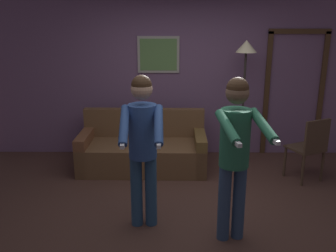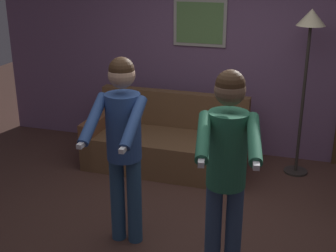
{
  "view_description": "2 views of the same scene",
  "coord_description": "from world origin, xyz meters",
  "views": [
    {
      "loc": [
        -0.21,
        -3.95,
        2.28
      ],
      "look_at": [
        -0.24,
        -0.43,
        1.24
      ],
      "focal_mm": 40.0,
      "sensor_mm": 36.0,
      "label": 1
    },
    {
      "loc": [
        0.94,
        -3.61,
        2.48
      ],
      "look_at": [
        -0.1,
        -0.24,
        1.17
      ],
      "focal_mm": 50.0,
      "sensor_mm": 36.0,
      "label": 2
    }
  ],
  "objects": [
    {
      "name": "torchiere_lamp",
      "position": [
        0.91,
        1.72,
        1.59
      ],
      "size": [
        0.32,
        0.32,
        1.93
      ],
      "color": "#332D28",
      "rests_on": "ground_plane"
    },
    {
      "name": "couch",
      "position": [
        -0.64,
        1.45,
        0.28
      ],
      "size": [
        1.91,
        0.87,
        0.87
      ],
      "color": "brown",
      "rests_on": "ground_plane"
    },
    {
      "name": "person_standing_right",
      "position": [
        0.43,
        -0.47,
        1.05
      ],
      "size": [
        0.52,
        0.75,
        1.72
      ],
      "color": "#334B6F",
      "rests_on": "ground_plane"
    },
    {
      "name": "ground_plane",
      "position": [
        0.0,
        0.0,
        0.0
      ],
      "size": [
        12.0,
        12.0,
        0.0
      ],
      "primitive_type": "plane",
      "color": "#4E3129"
    },
    {
      "name": "dining_chair_distant",
      "position": [
        1.74,
        0.99,
        0.53
      ],
      "size": [
        0.56,
        0.56,
        0.93
      ],
      "color": "#4C3828",
      "rests_on": "ground_plane"
    },
    {
      "name": "back_wall_assembly",
      "position": [
        0.02,
        2.17,
        1.3
      ],
      "size": [
        6.4,
        0.1,
        2.6
      ],
      "color": "slate",
      "rests_on": "ground_plane"
    },
    {
      "name": "person_standing_left",
      "position": [
        -0.51,
        -0.2,
        1.03
      ],
      "size": [
        0.45,
        0.67,
        1.7
      ],
      "color": "#2C5077",
      "rests_on": "ground_plane"
    }
  ]
}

